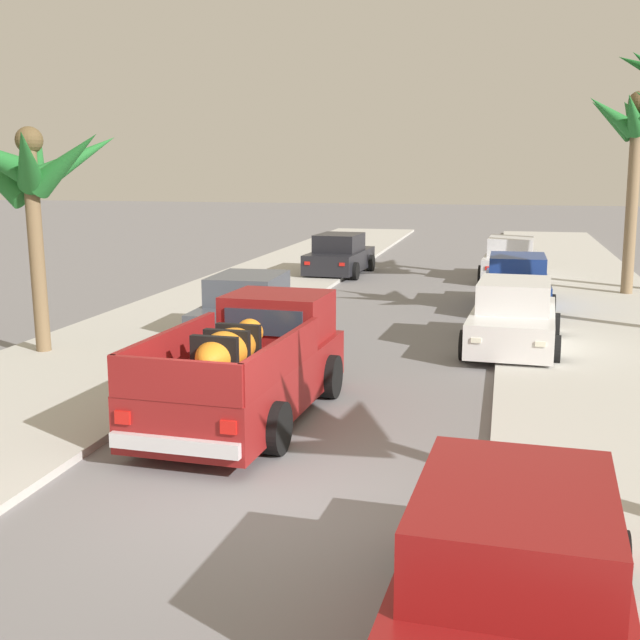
{
  "coord_description": "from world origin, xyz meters",
  "views": [
    {
      "loc": [
        2.83,
        -8.74,
        3.98
      ],
      "look_at": [
        -0.44,
        5.49,
        1.2
      ],
      "focal_mm": 45.22,
      "sensor_mm": 36.0,
      "label": 1
    }
  ],
  "objects_px": {
    "pickup_truck": "(250,367)",
    "car_left_near": "(249,309)",
    "car_left_far": "(340,256)",
    "palm_tree_left_mid": "(30,169)",
    "car_right_mid": "(516,284)",
    "car_left_mid": "(510,260)",
    "palm_tree_left_fore": "(636,127)",
    "car_right_near": "(513,318)",
    "car_right_far": "(512,581)"
  },
  "relations": [
    {
      "from": "pickup_truck",
      "to": "car_left_far",
      "type": "relative_size",
      "value": 1.22
    },
    {
      "from": "pickup_truck",
      "to": "car_left_near",
      "type": "distance_m",
      "value": 5.97
    },
    {
      "from": "car_right_near",
      "to": "car_left_mid",
      "type": "height_order",
      "value": "same"
    },
    {
      "from": "car_left_mid",
      "to": "car_right_near",
      "type": "bearing_deg",
      "value": -89.84
    },
    {
      "from": "pickup_truck",
      "to": "car_left_near",
      "type": "height_order",
      "value": "pickup_truck"
    },
    {
      "from": "palm_tree_left_fore",
      "to": "car_right_far",
      "type": "bearing_deg",
      "value": -99.9
    },
    {
      "from": "car_left_mid",
      "to": "car_left_far",
      "type": "height_order",
      "value": "same"
    },
    {
      "from": "car_right_near",
      "to": "palm_tree_left_fore",
      "type": "relative_size",
      "value": 0.69
    },
    {
      "from": "palm_tree_left_mid",
      "to": "car_left_mid",
      "type": "bearing_deg",
      "value": 56.12
    },
    {
      "from": "car_left_near",
      "to": "car_left_far",
      "type": "height_order",
      "value": "same"
    },
    {
      "from": "car_left_mid",
      "to": "palm_tree_left_mid",
      "type": "distance_m",
      "value": 17.77
    },
    {
      "from": "car_left_mid",
      "to": "car_left_near",
      "type": "bearing_deg",
      "value": -116.96
    },
    {
      "from": "car_right_near",
      "to": "car_right_far",
      "type": "height_order",
      "value": "same"
    },
    {
      "from": "palm_tree_left_fore",
      "to": "car_left_mid",
      "type": "bearing_deg",
      "value": 138.64
    },
    {
      "from": "car_left_far",
      "to": "palm_tree_left_mid",
      "type": "relative_size",
      "value": 0.89
    },
    {
      "from": "car_right_mid",
      "to": "palm_tree_left_mid",
      "type": "height_order",
      "value": "palm_tree_left_mid"
    },
    {
      "from": "car_left_near",
      "to": "car_right_mid",
      "type": "height_order",
      "value": "same"
    },
    {
      "from": "palm_tree_left_mid",
      "to": "car_right_mid",
      "type": "bearing_deg",
      "value": 40.35
    },
    {
      "from": "pickup_truck",
      "to": "car_right_far",
      "type": "height_order",
      "value": "pickup_truck"
    },
    {
      "from": "car_right_near",
      "to": "car_right_far",
      "type": "bearing_deg",
      "value": -90.4
    },
    {
      "from": "car_right_near",
      "to": "car_right_mid",
      "type": "relative_size",
      "value": 1.02
    },
    {
      "from": "car_right_mid",
      "to": "car_left_far",
      "type": "bearing_deg",
      "value": 136.34
    },
    {
      "from": "car_right_near",
      "to": "car_right_far",
      "type": "xyz_separation_m",
      "value": [
        -0.08,
        -11.8,
        0.0
      ]
    },
    {
      "from": "car_right_far",
      "to": "car_left_mid",
      "type": "bearing_deg",
      "value": 89.88
    },
    {
      "from": "car_left_far",
      "to": "car_right_far",
      "type": "relative_size",
      "value": 1.0
    },
    {
      "from": "car_left_mid",
      "to": "car_left_far",
      "type": "bearing_deg",
      "value": 179.99
    },
    {
      "from": "car_left_near",
      "to": "car_right_far",
      "type": "xyz_separation_m",
      "value": [
        5.94,
        -11.55,
        0.0
      ]
    },
    {
      "from": "car_left_mid",
      "to": "palm_tree_left_mid",
      "type": "bearing_deg",
      "value": -123.88
    },
    {
      "from": "pickup_truck",
      "to": "car_right_near",
      "type": "bearing_deg",
      "value": 54.86
    },
    {
      "from": "car_left_near",
      "to": "palm_tree_left_mid",
      "type": "relative_size",
      "value": 0.88
    },
    {
      "from": "car_right_mid",
      "to": "palm_tree_left_mid",
      "type": "bearing_deg",
      "value": -139.65
    },
    {
      "from": "car_right_near",
      "to": "palm_tree_left_mid",
      "type": "relative_size",
      "value": 0.89
    },
    {
      "from": "palm_tree_left_fore",
      "to": "car_left_near",
      "type": "bearing_deg",
      "value": -137.42
    },
    {
      "from": "car_left_far",
      "to": "car_right_near",
      "type": "bearing_deg",
      "value": -61.44
    },
    {
      "from": "car_right_mid",
      "to": "palm_tree_left_fore",
      "type": "height_order",
      "value": "palm_tree_left_fore"
    },
    {
      "from": "car_right_near",
      "to": "car_left_mid",
      "type": "relative_size",
      "value": 1.0
    },
    {
      "from": "car_right_far",
      "to": "palm_tree_left_fore",
      "type": "distance_m",
      "value": 21.04
    },
    {
      "from": "car_left_mid",
      "to": "palm_tree_left_fore",
      "type": "bearing_deg",
      "value": -41.36
    },
    {
      "from": "car_left_far",
      "to": "palm_tree_left_mid",
      "type": "height_order",
      "value": "palm_tree_left_mid"
    },
    {
      "from": "car_left_far",
      "to": "palm_tree_left_fore",
      "type": "xyz_separation_m",
      "value": [
        9.72,
        -3.07,
        4.46
      ]
    },
    {
      "from": "car_right_far",
      "to": "car_right_mid",
      "type": "bearing_deg",
      "value": 89.32
    },
    {
      "from": "car_right_near",
      "to": "car_left_near",
      "type": "bearing_deg",
      "value": -177.57
    },
    {
      "from": "car_right_near",
      "to": "car_left_far",
      "type": "height_order",
      "value": "same"
    },
    {
      "from": "pickup_truck",
      "to": "car_right_mid",
      "type": "distance_m",
      "value": 12.14
    },
    {
      "from": "pickup_truck",
      "to": "palm_tree_left_fore",
      "type": "relative_size",
      "value": 0.85
    },
    {
      "from": "car_left_far",
      "to": "palm_tree_left_fore",
      "type": "distance_m",
      "value": 11.13
    },
    {
      "from": "palm_tree_left_mid",
      "to": "car_left_near",
      "type": "bearing_deg",
      "value": 36.07
    },
    {
      "from": "palm_tree_left_fore",
      "to": "pickup_truck",
      "type": "bearing_deg",
      "value": -117.94
    },
    {
      "from": "car_left_mid",
      "to": "car_left_far",
      "type": "xyz_separation_m",
      "value": [
        -6.24,
        0.0,
        0.0
      ]
    },
    {
      "from": "car_right_near",
      "to": "palm_tree_left_fore",
      "type": "distance_m",
      "value": 10.16
    }
  ]
}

